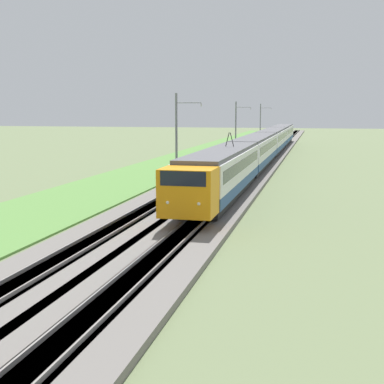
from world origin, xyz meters
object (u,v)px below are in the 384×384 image
(passenger_train, at_px, (266,144))
(catenary_mast_mid, at_px, (177,135))
(catenary_mast_distant, at_px, (261,121))
(catenary_mast_far, at_px, (236,126))

(passenger_train, height_order, catenary_mast_mid, catenary_mast_mid)
(passenger_train, xyz_separation_m, catenary_mast_distant, (54.33, 6.46, 1.88))
(catenary_mast_mid, relative_size, catenary_mast_far, 1.03)
(catenary_mast_mid, height_order, catenary_mast_distant, catenary_mast_mid)
(passenger_train, relative_size, catenary_mast_far, 10.82)
(passenger_train, height_order, catenary_mast_far, catenary_mast_far)
(catenary_mast_distant, bearing_deg, catenary_mast_mid, 180.00)
(catenary_mast_mid, xyz_separation_m, catenary_mast_far, (37.26, -0.00, -0.10))
(passenger_train, height_order, catenary_mast_distant, catenary_mast_distant)
(catenary_mast_mid, xyz_separation_m, catenary_mast_distant, (74.52, -0.00, -0.07))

